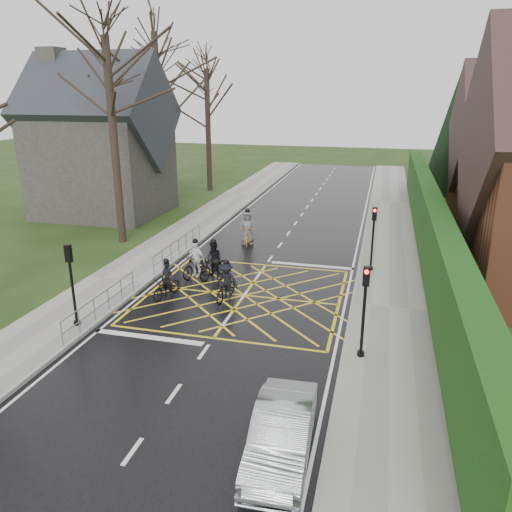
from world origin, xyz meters
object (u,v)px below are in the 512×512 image
at_px(cyclist_rear, 167,285).
at_px(cyclist_mid, 226,285).
at_px(cyclist_back, 214,263).
at_px(cyclist_front, 196,263).
at_px(cyclist_lead, 247,232).
at_px(car, 281,434).

xyz_separation_m(cyclist_rear, cyclist_mid, (2.51, 0.41, 0.08)).
relative_size(cyclist_back, cyclist_front, 1.00).
bearing_deg(cyclist_lead, cyclist_back, -105.66).
bearing_deg(cyclist_mid, car, -57.44).
distance_m(cyclist_rear, cyclist_lead, 8.27).
height_order(cyclist_rear, cyclist_back, cyclist_back).
bearing_deg(car, cyclist_front, 117.22).
bearing_deg(car, cyclist_rear, 125.64).
bearing_deg(cyclist_rear, cyclist_front, 96.54).
bearing_deg(cyclist_back, cyclist_mid, -35.42).
height_order(cyclist_rear, car, cyclist_rear).
height_order(cyclist_front, car, cyclist_front).
relative_size(cyclist_front, cyclist_lead, 0.86).
xyz_separation_m(cyclist_back, cyclist_front, (-0.88, -0.07, -0.02)).
relative_size(cyclist_front, car, 0.49).
bearing_deg(cyclist_mid, cyclist_lead, 106.26).
bearing_deg(cyclist_lead, cyclist_rear, -113.68).
relative_size(cyclist_rear, car, 0.47).
distance_m(cyclist_rear, cyclist_mid, 2.54).
xyz_separation_m(cyclist_mid, cyclist_lead, (-1.23, 7.76, 0.09)).
distance_m(cyclist_back, cyclist_front, 0.88).
distance_m(cyclist_front, cyclist_lead, 5.69).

